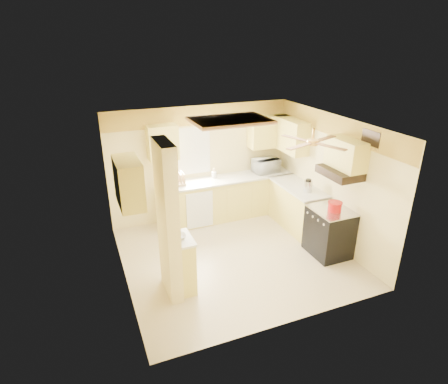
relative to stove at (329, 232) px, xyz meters
name	(u,v)px	position (x,y,z in m)	size (l,w,h in m)	color
floor	(235,256)	(-1.67, 0.55, -0.46)	(4.00, 4.00, 0.00)	#C7B289
ceiling	(237,125)	(-1.67, 0.55, 2.04)	(4.00, 4.00, 0.00)	white
wall_back	(201,163)	(-1.67, 2.45, 0.79)	(4.00, 4.00, 0.00)	beige
wall_front	(294,249)	(-1.67, -1.35, 0.79)	(4.00, 4.00, 0.00)	beige
wall_left	(119,214)	(-3.67, 0.55, 0.79)	(3.80, 3.80, 0.00)	beige
wall_right	(330,180)	(0.33, 0.55, 0.79)	(3.80, 3.80, 0.00)	beige
wallpaper_border	(200,115)	(-1.67, 2.43, 1.84)	(4.00, 0.02, 0.40)	#FFDF4B
partition_column	(168,222)	(-3.02, 0.00, 0.79)	(0.20, 0.70, 2.50)	beige
partition_ledge	(184,264)	(-2.80, 0.00, -0.01)	(0.25, 0.55, 0.90)	#E3D05A
ledge_top	(183,239)	(-2.80, 0.00, 0.46)	(0.28, 0.58, 0.04)	silver
lower_cabinets_back	(227,198)	(-1.17, 2.15, -0.01)	(3.00, 0.60, 0.90)	#E3D05A
lower_cabinets_right	(297,207)	(0.03, 1.15, -0.01)	(0.60, 1.40, 0.90)	#E3D05A
countertop_back	(227,179)	(-1.17, 2.14, 0.46)	(3.04, 0.64, 0.04)	silver
countertop_right	(298,187)	(0.02, 1.15, 0.46)	(0.64, 1.44, 0.04)	silver
dishwasher_panel	(200,210)	(-1.92, 1.84, -0.03)	(0.58, 0.02, 0.80)	white
window	(189,151)	(-1.92, 2.44, 1.09)	(0.92, 0.02, 1.02)	white
upper_cab_back_left	(163,142)	(-2.52, 2.27, 1.39)	(0.60, 0.35, 0.70)	#E3D05A
upper_cab_back_right	(269,131)	(-0.12, 2.27, 1.39)	(0.90, 0.35, 0.70)	#E3D05A
upper_cab_right	(291,135)	(0.16, 1.80, 1.39)	(0.35, 1.00, 0.70)	#E3D05A
upper_cab_left_wall	(129,183)	(-3.49, 0.30, 1.39)	(0.35, 0.75, 0.70)	#E3D05A
upper_cab_over_stove	(346,154)	(0.16, 0.00, 1.49)	(0.35, 0.76, 0.52)	#E3D05A
stove	(329,232)	(0.00, 0.00, 0.00)	(0.68, 0.77, 0.92)	black
range_hood	(340,173)	(0.07, 0.00, 1.16)	(0.50, 0.76, 0.14)	black
poster_menu	(173,184)	(-2.91, 0.00, 1.39)	(0.02, 0.42, 0.57)	black
poster_nashville	(175,224)	(-2.91, 0.00, 0.74)	(0.02, 0.42, 0.57)	black
ceiling_light_panel	(230,121)	(-1.57, 1.05, 2.00)	(1.35, 0.95, 0.06)	brown
ceiling_fan	(312,142)	(-0.67, -0.15, 1.83)	(1.15, 1.15, 0.26)	gold
vent_grate	(371,138)	(0.31, -0.35, 1.84)	(0.02, 0.40, 0.25)	black
microwave	(266,165)	(-0.20, 2.17, 0.64)	(0.57, 0.39, 0.32)	white
bowl	(180,236)	(-2.85, 0.01, 0.51)	(0.21, 0.21, 0.05)	white
dutch_oven	(335,206)	(0.01, -0.06, 0.54)	(0.26, 0.26, 0.17)	#AF0F0E
kettle	(308,186)	(0.03, 0.83, 0.60)	(0.17, 0.17, 0.26)	silver
dish_rack	(174,181)	(-2.34, 2.19, 0.57)	(0.43, 0.33, 0.24)	tan
utensil_crock	(214,175)	(-1.43, 2.26, 0.55)	(0.11, 0.11, 0.21)	white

